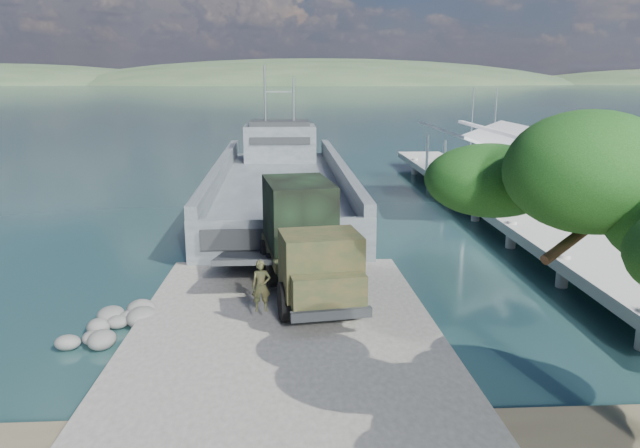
{
  "coord_description": "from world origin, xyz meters",
  "views": [
    {
      "loc": [
        0.09,
        -19.81,
        8.53
      ],
      "look_at": [
        1.52,
        6.0,
        2.32
      ],
      "focal_mm": 35.0,
      "sensor_mm": 36.0,
      "label": 1
    }
  ],
  "objects_px": {
    "soldier": "(261,297)",
    "sailboat_near": "(493,172)",
    "pier": "(488,186)",
    "sailboat_far": "(470,171)",
    "military_truck": "(305,239)",
    "landing_craft": "(281,192)"
  },
  "relations": [
    {
      "from": "pier",
      "to": "soldier",
      "type": "relative_size",
      "value": 25.49
    },
    {
      "from": "pier",
      "to": "military_truck",
      "type": "distance_m",
      "value": 19.99
    },
    {
      "from": "soldier",
      "to": "military_truck",
      "type": "bearing_deg",
      "value": 62.97
    },
    {
      "from": "military_truck",
      "to": "sailboat_far",
      "type": "distance_m",
      "value": 33.63
    },
    {
      "from": "pier",
      "to": "military_truck",
      "type": "height_order",
      "value": "pier"
    },
    {
      "from": "sailboat_near",
      "to": "military_truck",
      "type": "bearing_deg",
      "value": -133.18
    },
    {
      "from": "soldier",
      "to": "sailboat_far",
      "type": "relative_size",
      "value": 0.22
    },
    {
      "from": "landing_craft",
      "to": "sailboat_far",
      "type": "relative_size",
      "value": 4.42
    },
    {
      "from": "pier",
      "to": "military_truck",
      "type": "bearing_deg",
      "value": -127.66
    },
    {
      "from": "military_truck",
      "to": "pier",
      "type": "bearing_deg",
      "value": 44.24
    },
    {
      "from": "military_truck",
      "to": "sailboat_far",
      "type": "relative_size",
      "value": 1.15
    },
    {
      "from": "soldier",
      "to": "sailboat_near",
      "type": "height_order",
      "value": "sailboat_near"
    },
    {
      "from": "sailboat_near",
      "to": "landing_craft",
      "type": "bearing_deg",
      "value": -163.08
    },
    {
      "from": "landing_craft",
      "to": "sailboat_near",
      "type": "height_order",
      "value": "landing_craft"
    },
    {
      "from": "sailboat_near",
      "to": "sailboat_far",
      "type": "distance_m",
      "value": 1.9
    },
    {
      "from": "soldier",
      "to": "pier",
      "type": "bearing_deg",
      "value": 53.0
    },
    {
      "from": "pier",
      "to": "sailboat_far",
      "type": "bearing_deg",
      "value": 77.8
    },
    {
      "from": "military_truck",
      "to": "sailboat_near",
      "type": "relative_size",
      "value": 1.15
    },
    {
      "from": "landing_craft",
      "to": "soldier",
      "type": "distance_m",
      "value": 21.97
    },
    {
      "from": "pier",
      "to": "landing_craft",
      "type": "relative_size",
      "value": 1.3
    },
    {
      "from": "landing_craft",
      "to": "sailboat_near",
      "type": "distance_m",
      "value": 20.78
    },
    {
      "from": "landing_craft",
      "to": "sailboat_near",
      "type": "relative_size",
      "value": 4.44
    }
  ]
}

